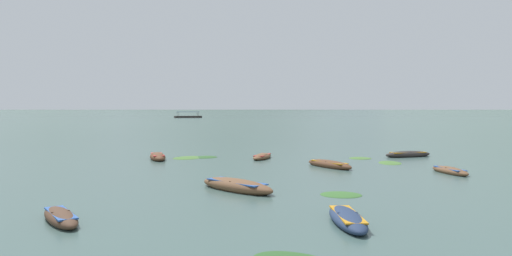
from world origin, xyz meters
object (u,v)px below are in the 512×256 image
(rowboat_2, at_px, (158,157))
(rowboat_0, at_px, (237,186))
(rowboat_8, at_px, (347,219))
(rowboat_4, at_px, (408,154))
(rowboat_9, at_px, (61,217))
(rowboat_1, at_px, (262,157))
(rowboat_5, at_px, (329,164))
(rowboat_6, at_px, (450,171))
(ferry_1, at_px, (188,117))

(rowboat_2, bearing_deg, rowboat_0, -64.10)
(rowboat_2, xyz_separation_m, rowboat_8, (10.23, -19.34, -0.03))
(rowboat_4, bearing_deg, rowboat_9, -132.07)
(rowboat_1, xyz_separation_m, rowboat_8, (2.42, -19.74, 0.01))
(rowboat_1, bearing_deg, rowboat_5, -50.19)
(rowboat_0, bearing_deg, rowboat_5, 55.63)
(rowboat_4, xyz_separation_m, rowboat_5, (-7.25, -6.39, -0.00))
(rowboat_8, bearing_deg, rowboat_4, 66.67)
(rowboat_9, bearing_deg, rowboat_2, 91.82)
(rowboat_6, height_order, ferry_1, ferry_1)
(rowboat_2, bearing_deg, rowboat_8, -62.13)
(rowboat_4, bearing_deg, rowboat_5, -138.63)
(ferry_1, bearing_deg, rowboat_0, -81.30)
(ferry_1, bearing_deg, rowboat_2, -82.98)
(rowboat_0, bearing_deg, rowboat_2, 115.90)
(rowboat_4, bearing_deg, rowboat_2, -174.97)
(rowboat_9, bearing_deg, rowboat_4, 47.93)
(rowboat_4, bearing_deg, ferry_1, 104.51)
(rowboat_2, xyz_separation_m, rowboat_5, (12.05, -4.69, -0.02))
(rowboat_1, bearing_deg, rowboat_9, -110.36)
(rowboat_5, relative_size, ferry_1, 0.37)
(ferry_1, bearing_deg, rowboat_4, -75.49)
(rowboat_0, distance_m, rowboat_5, 10.13)
(rowboat_2, height_order, rowboat_5, rowboat_2)
(rowboat_5, bearing_deg, rowboat_0, -124.37)
(rowboat_2, height_order, rowboat_8, rowboat_2)
(rowboat_5, relative_size, rowboat_8, 1.10)
(rowboat_6, bearing_deg, ferry_1, 103.44)
(rowboat_6, height_order, rowboat_8, rowboat_8)
(rowboat_4, bearing_deg, rowboat_1, -173.54)
(rowboat_0, relative_size, rowboat_5, 1.02)
(rowboat_8, distance_m, ferry_1, 167.35)
(rowboat_1, relative_size, rowboat_8, 0.92)
(rowboat_4, relative_size, rowboat_6, 1.22)
(rowboat_5, relative_size, rowboat_9, 1.27)
(rowboat_6, bearing_deg, rowboat_5, 156.75)
(rowboat_2, relative_size, rowboat_4, 0.92)
(rowboat_1, bearing_deg, rowboat_0, -96.27)
(rowboat_1, distance_m, rowboat_8, 19.89)
(rowboat_0, xyz_separation_m, rowboat_1, (1.48, 13.44, -0.06))
(rowboat_4, height_order, ferry_1, ferry_1)
(rowboat_0, bearing_deg, rowboat_6, 24.08)
(rowboat_9, bearing_deg, rowboat_8, -1.94)
(rowboat_4, height_order, rowboat_8, rowboat_4)
(rowboat_2, relative_size, rowboat_8, 1.05)
(rowboat_0, height_order, rowboat_5, rowboat_0)
(rowboat_5, bearing_deg, rowboat_9, -128.62)
(rowboat_6, bearing_deg, rowboat_8, -125.57)
(rowboat_8, bearing_deg, rowboat_5, 82.92)
(rowboat_0, bearing_deg, rowboat_8, -58.25)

